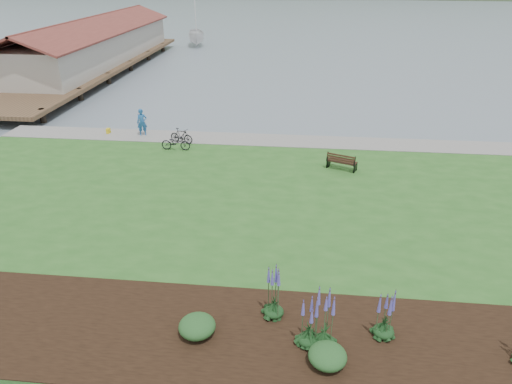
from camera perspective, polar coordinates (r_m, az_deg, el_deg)
ground at (r=22.31m, az=0.28°, el=-0.57°), size 600.00×600.00×0.00m
lawn at (r=20.46m, az=-0.28°, el=-2.61°), size 34.00×20.00×0.40m
shoreline_path at (r=28.45m, az=1.68°, el=6.50°), size 34.00×2.20×0.03m
garden_bed at (r=13.98m, az=8.95°, el=-18.13°), size 24.00×4.40×0.04m
pier_pavilion at (r=52.67m, az=-19.61°, el=16.92°), size 8.00×36.00×5.40m
park_bench at (r=24.51m, az=10.65°, el=3.79°), size 1.65×1.14×0.95m
person at (r=29.87m, az=-14.09°, el=8.71°), size 0.85×0.71×2.01m
bicycle_a at (r=27.19m, az=-10.01°, el=6.10°), size 0.61×1.72×0.90m
bicycle_b at (r=28.21m, az=-9.32°, el=6.94°), size 0.89×1.60×0.92m
sailboat at (r=66.99m, az=-7.37°, el=17.65°), size 11.39×11.52×25.09m
pannier at (r=31.09m, az=-17.97°, el=7.27°), size 0.22×0.32×0.34m
echium_0 at (r=13.37m, az=6.69°, el=-16.12°), size 0.62×0.62×1.80m
echium_1 at (r=14.04m, az=15.90°, el=-14.79°), size 0.62×0.62×1.76m
echium_4 at (r=14.02m, az=2.29°, el=-12.23°), size 0.62×0.62×2.23m
echium_5 at (r=13.22m, az=8.67°, el=-15.49°), size 0.62×0.62×2.32m
shrub_0 at (r=13.99m, az=-7.37°, el=-16.30°), size 1.09×1.09×0.55m
shrub_1 at (r=13.23m, az=8.93°, el=-19.59°), size 1.06×1.06×0.53m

